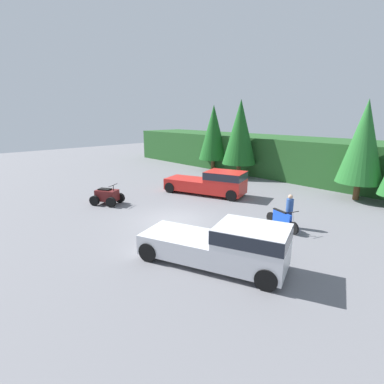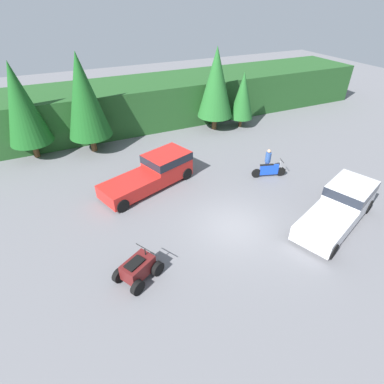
% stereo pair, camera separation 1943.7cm
% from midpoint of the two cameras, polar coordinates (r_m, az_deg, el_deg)
% --- Properties ---
extents(ground_plane, '(80.00, 80.00, 0.00)m').
position_cam_midpoint_polar(ground_plane, '(12.83, 27.89, -25.59)').
color(ground_plane, slate).
extents(hillside_backdrop, '(44.00, 6.00, 3.54)m').
position_cam_midpoint_polar(hillside_backdrop, '(26.60, 40.15, -2.34)').
color(hillside_backdrop, '#235123').
rests_on(hillside_backdrop, ground_plane).
extents(tree_left, '(2.90, 2.90, 6.58)m').
position_cam_midpoint_polar(tree_left, '(25.55, 19.70, 4.57)').
color(tree_left, brown).
rests_on(tree_left, ground_plane).
extents(tree_mid_left, '(3.06, 3.06, 6.97)m').
position_cam_midpoint_polar(tree_mid_left, '(23.29, 27.48, 3.43)').
color(tree_mid_left, brown).
rests_on(tree_mid_left, ground_plane).
extents(tree_mid_right, '(2.92, 2.92, 6.63)m').
position_cam_midpoint_polar(tree_mid_right, '(22.15, 52.79, -1.79)').
color(tree_mid_right, brown).
rests_on(tree_mid_right, ground_plane).
extents(pickup_truck_red, '(6.17, 3.84, 1.78)m').
position_cam_midpoint_polar(pickup_truck_red, '(17.55, 27.33, -10.67)').
color(pickup_truck_red, red).
rests_on(pickup_truck_red, ground_plane).
extents(pickup_truck_second, '(5.99, 3.89, 1.78)m').
position_cam_midpoint_polar(pickup_truck_second, '(10.99, 56.70, -32.55)').
color(pickup_truck_second, silver).
rests_on(pickup_truck_second, ground_plane).
extents(dirt_bike, '(2.19, 0.90, 1.12)m').
position_cam_midpoint_polar(dirt_bike, '(15.21, 50.55, -20.68)').
color(dirt_bike, black).
rests_on(dirt_bike, ground_plane).
extents(quad_atv, '(2.24, 2.02, 1.30)m').
position_cam_midpoint_polar(quad_atv, '(13.89, 4.04, -17.75)').
color(quad_atv, black).
rests_on(quad_atv, ground_plane).
extents(rider_person, '(0.44, 0.44, 1.74)m').
position_cam_midpoint_polar(rider_person, '(15.38, 51.34, -18.41)').
color(rider_person, navy).
rests_on(rider_person, ground_plane).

